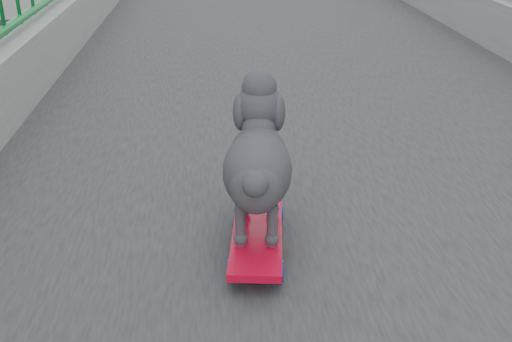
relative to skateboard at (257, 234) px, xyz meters
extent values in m
cube|color=slate|center=(0.35, 4.12, -3.80)|extent=(1.20, 1.20, 6.50)
cube|color=red|center=(0.00, 0.00, 0.01)|extent=(0.19, 0.49, 0.02)
cube|color=#99999E|center=(-0.02, -0.15, -0.01)|extent=(0.09, 0.04, 0.02)
cylinder|color=#0737A3|center=(-0.08, -0.14, -0.02)|extent=(0.03, 0.06, 0.06)
sphere|color=yellow|center=(-0.08, -0.14, -0.02)|extent=(0.02, 0.02, 0.02)
cylinder|color=#0737A3|center=(0.04, -0.16, -0.02)|extent=(0.03, 0.06, 0.06)
sphere|color=yellow|center=(0.04, -0.16, -0.02)|extent=(0.02, 0.02, 0.02)
cube|color=#99999E|center=(0.02, 0.15, -0.01)|extent=(0.09, 0.04, 0.02)
cylinder|color=#0737A3|center=(-0.04, 0.16, -0.02)|extent=(0.03, 0.06, 0.06)
sphere|color=yellow|center=(-0.04, 0.16, -0.02)|extent=(0.02, 0.02, 0.02)
cylinder|color=#0737A3|center=(0.08, 0.14, -0.02)|extent=(0.03, 0.06, 0.06)
sphere|color=yellow|center=(0.08, 0.14, -0.02)|extent=(0.02, 0.02, 0.02)
ellipsoid|color=#312F34|center=(0.00, 0.00, 0.20)|extent=(0.22, 0.31, 0.20)
sphere|color=#312F34|center=(0.02, 0.16, 0.33)|extent=(0.13, 0.13, 0.13)
sphere|color=black|center=(0.03, 0.25, 0.31)|extent=(0.02, 0.02, 0.02)
sphere|color=#312F34|center=(-0.02, -0.16, 0.24)|extent=(0.07, 0.07, 0.07)
cylinder|color=#312F34|center=(-0.03, 0.09, 0.08)|extent=(0.03, 0.03, 0.12)
cylinder|color=#312F34|center=(0.05, 0.08, 0.08)|extent=(0.03, 0.03, 0.12)
cylinder|color=#312F34|center=(-0.05, -0.08, 0.08)|extent=(0.03, 0.03, 0.12)
cylinder|color=#312F34|center=(0.03, -0.09, 0.08)|extent=(0.03, 0.03, 0.12)
camera|label=1|loc=(-0.11, -1.45, 0.88)|focal=42.00mm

